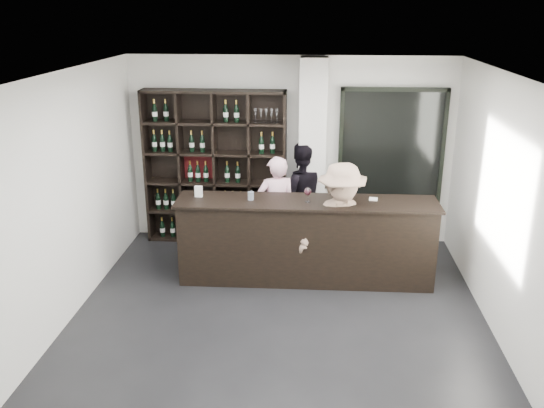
# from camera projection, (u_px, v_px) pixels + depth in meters

# --- Properties ---
(floor) EXTENTS (5.00, 5.50, 0.01)m
(floor) POSITION_uv_depth(u_px,v_px,m) (278.00, 324.00, 6.84)
(floor) COLOR black
(floor) RESTS_ON ground
(wine_shelf) EXTENTS (2.20, 0.35, 2.40)m
(wine_shelf) POSITION_uv_depth(u_px,v_px,m) (215.00, 168.00, 8.95)
(wine_shelf) COLOR black
(wine_shelf) RESTS_ON floor
(structural_column) EXTENTS (0.40, 0.40, 2.90)m
(structural_column) POSITION_uv_depth(u_px,v_px,m) (312.00, 155.00, 8.67)
(structural_column) COLOR silver
(structural_column) RESTS_ON floor
(glass_panel) EXTENTS (1.60, 0.08, 2.10)m
(glass_panel) POSITION_uv_depth(u_px,v_px,m) (391.00, 157.00, 8.81)
(glass_panel) COLOR black
(glass_panel) RESTS_ON floor
(tasting_counter) EXTENTS (3.47, 0.72, 1.14)m
(tasting_counter) POSITION_uv_depth(u_px,v_px,m) (306.00, 241.00, 7.79)
(tasting_counter) COLOR black
(tasting_counter) RESTS_ON floor
(taster_pink) EXTENTS (0.66, 0.52, 1.58)m
(taster_pink) POSITION_uv_depth(u_px,v_px,m) (276.00, 209.00, 8.34)
(taster_pink) COLOR #FFC1D2
(taster_pink) RESTS_ON floor
(taster_black) EXTENTS (0.87, 0.71, 1.67)m
(taster_black) POSITION_uv_depth(u_px,v_px,m) (301.00, 196.00, 8.79)
(taster_black) COLOR black
(taster_black) RESTS_ON floor
(customer) EXTENTS (1.23, 0.88, 1.71)m
(customer) POSITION_uv_depth(u_px,v_px,m) (341.00, 227.00, 7.50)
(customer) COLOR #A2816A
(customer) RESTS_ON floor
(wine_glass) EXTENTS (0.12, 0.12, 0.22)m
(wine_glass) POSITION_uv_depth(u_px,v_px,m) (308.00, 194.00, 7.52)
(wine_glass) COLOR white
(wine_glass) RESTS_ON tasting_counter
(spit_cup) EXTENTS (0.08, 0.08, 0.11)m
(spit_cup) POSITION_uv_depth(u_px,v_px,m) (251.00, 196.00, 7.63)
(spit_cup) COLOR silver
(spit_cup) RESTS_ON tasting_counter
(napkin_stack) EXTENTS (0.12, 0.12, 0.02)m
(napkin_stack) POSITION_uv_depth(u_px,v_px,m) (373.00, 199.00, 7.64)
(napkin_stack) COLOR white
(napkin_stack) RESTS_ON tasting_counter
(card_stand) EXTENTS (0.10, 0.06, 0.15)m
(card_stand) POSITION_uv_depth(u_px,v_px,m) (199.00, 192.00, 7.74)
(card_stand) COLOR white
(card_stand) RESTS_ON tasting_counter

